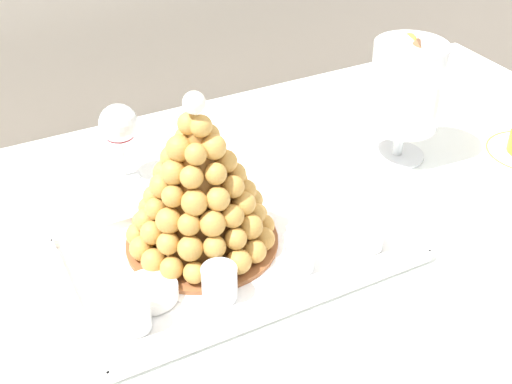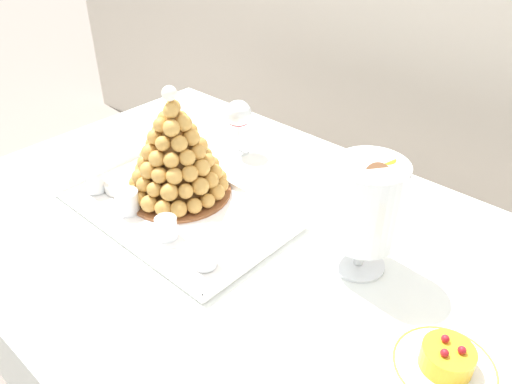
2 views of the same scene
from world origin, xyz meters
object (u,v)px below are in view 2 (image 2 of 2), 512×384
object	(u,v)px
dessert_cup_mid_left	(128,203)
creme_brulee_ramekin	(122,185)
dessert_cup_mid_right	(205,257)
wine_glass	(238,115)
serving_tray	(175,210)
croquembouche	(176,155)
fruit_tart_plate	(446,362)
dessert_cup_left	(95,181)
dessert_cup_centre	(166,229)
macaron_goblet	(367,204)

from	to	relation	value
dessert_cup_mid_left	creme_brulee_ramekin	bearing A→B (deg)	153.18
dessert_cup_mid_right	wine_glass	xyz separation A→B (m)	(-0.30, 0.41, 0.09)
serving_tray	wine_glass	xyz separation A→B (m)	(-0.09, 0.32, 0.11)
croquembouche	dessert_cup_mid_left	size ratio (longest dim) A/B	5.10
serving_tray	fruit_tart_plate	world-z (taller)	fruit_tart_plate
dessert_cup_mid_left	fruit_tart_plate	distance (m)	0.76
croquembouche	dessert_cup_mid_right	size ratio (longest dim) A/B	5.94
creme_brulee_ramekin	wine_glass	world-z (taller)	wine_glass
dessert_cup_mid_right	serving_tray	bearing A→B (deg)	156.93
croquembouche	dessert_cup_left	xyz separation A→B (m)	(-0.17, -0.13, -0.08)
dessert_cup_mid_left	fruit_tart_plate	size ratio (longest dim) A/B	0.32
croquembouche	dessert_cup_centre	size ratio (longest dim) A/B	5.75
croquembouche	wine_glass	distance (m)	0.27
serving_tray	croquembouche	world-z (taller)	croquembouche
dessert_cup_mid_left	dessert_cup_centre	bearing A→B (deg)	0.15
serving_tray	dessert_cup_mid_left	distance (m)	0.11
dessert_cup_centre	wine_glass	bearing A→B (deg)	112.27
macaron_goblet	wine_glass	bearing A→B (deg)	160.64
creme_brulee_ramekin	dessert_cup_mid_left	bearing A→B (deg)	-26.82
dessert_cup_mid_right	macaron_goblet	distance (m)	0.35
macaron_goblet	wine_glass	distance (m)	0.56
wine_glass	dessert_cup_left	bearing A→B (deg)	-106.14
serving_tray	creme_brulee_ramekin	distance (m)	0.17
macaron_goblet	dessert_cup_mid_left	bearing A→B (deg)	-156.95
dessert_cup_left	wine_glass	size ratio (longest dim) A/B	0.37
croquembouche	dessert_cup_mid_right	world-z (taller)	croquembouche
dessert_cup_left	wine_glass	world-z (taller)	wine_glass
serving_tray	dessert_cup_mid_right	xyz separation A→B (m)	(0.20, -0.09, 0.02)
creme_brulee_ramekin	dessert_cup_left	bearing A→B (deg)	-129.53
dessert_cup_left	macaron_goblet	world-z (taller)	macaron_goblet
dessert_cup_left	creme_brulee_ramekin	size ratio (longest dim) A/B	0.67
croquembouche	serving_tray	bearing A→B (deg)	-50.27
dessert_cup_centre	dessert_cup_mid_right	xyz separation A→B (m)	(0.13, -0.01, -0.00)
macaron_goblet	wine_glass	world-z (taller)	macaron_goblet
creme_brulee_ramekin	wine_glass	bearing A→B (deg)	77.91
croquembouche	creme_brulee_ramekin	xyz separation A→B (m)	(-0.13, -0.08, -0.10)
dessert_cup_centre	creme_brulee_ramekin	xyz separation A→B (m)	(-0.24, 0.05, -0.01)
fruit_tart_plate	dessert_cup_mid_left	bearing A→B (deg)	-172.78
croquembouche	fruit_tart_plate	xyz separation A→B (m)	(0.73, -0.04, -0.10)
creme_brulee_ramekin	wine_glass	xyz separation A→B (m)	(0.08, 0.35, 0.10)
dessert_cup_left	fruit_tart_plate	world-z (taller)	dessert_cup_left
croquembouche	wine_glass	world-z (taller)	croquembouche
creme_brulee_ramekin	fruit_tart_plate	size ratio (longest dim) A/B	0.50
macaron_goblet	wine_glass	size ratio (longest dim) A/B	1.65
dessert_cup_centre	fruit_tart_plate	bearing A→B (deg)	8.86
croquembouche	dessert_cup_centre	xyz separation A→B (m)	(0.12, -0.13, -0.09)
wine_glass	serving_tray	bearing A→B (deg)	-73.84
creme_brulee_ramekin	fruit_tart_plate	bearing A→B (deg)	3.16
dessert_cup_left	dessert_cup_centre	xyz separation A→B (m)	(0.28, 0.00, -0.00)
dessert_cup_mid_left	dessert_cup_centre	xyz separation A→B (m)	(0.14, 0.00, -0.00)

